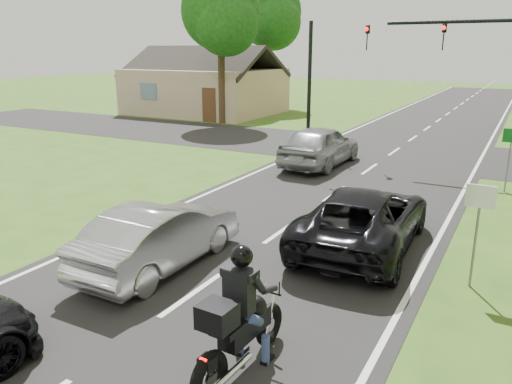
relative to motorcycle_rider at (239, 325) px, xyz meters
The scene contains 14 objects.
ground 2.73m from the motorcycle_rider, 141.23° to the left, with size 140.00×140.00×0.00m, color #2E5718.
road 11.84m from the motorcycle_rider, 99.92° to the left, with size 8.00×100.00×0.01m, color black.
cross_road 17.77m from the motorcycle_rider, 96.58° to the left, with size 60.00×7.00×0.01m, color black.
motorcycle_rider is the anchor object (origin of this frame).
dark_suv 5.64m from the motorcycle_rider, 88.76° to the left, with size 2.41×5.22×1.45m, color black.
silver_sedan 4.17m from the motorcycle_rider, 144.84° to the left, with size 1.49×4.28×1.41m, color #B1B1B6.
silver_suv 13.87m from the motorcycle_rider, 106.82° to the left, with size 1.96×4.88×1.66m, color gray.
traffic_signal 16.04m from the motorcycle_rider, 85.23° to the left, with size 6.38×0.44×6.00m.
signal_pole_far 21.04m from the motorcycle_rider, 110.23° to the left, with size 0.20×0.20×6.00m, color black.
sign_white 5.39m from the motorcycle_rider, 59.99° to the left, with size 0.55×0.07×2.12m.
sign_green 12.96m from the motorcycle_rider, 77.20° to the left, with size 0.55×0.07×2.12m.
tree_left_near 26.10m from the motorcycle_rider, 122.73° to the left, with size 5.12×4.96×9.22m.
tree_left_far 35.68m from the motorcycle_rider, 116.62° to the left, with size 5.76×5.58×10.14m.
house 31.36m from the motorcycle_rider, 125.13° to the left, with size 10.20×8.00×4.84m.
Camera 1 is at (5.31, -7.10, 4.62)m, focal length 35.00 mm.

